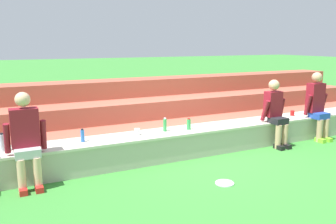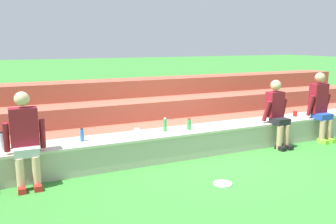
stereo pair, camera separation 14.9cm
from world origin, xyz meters
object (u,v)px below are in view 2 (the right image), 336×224
person_left_of_center (25,137)px  water_bottle_near_left (189,124)px  plastic_cup_middle (295,114)px  water_bottle_mid_left (82,135)px  water_bottle_center_gap (165,125)px  frisbee (223,184)px  person_center (277,112)px  water_bottle_near_right (2,141)px  plastic_cup_left_end (137,132)px  person_right_of_center (320,105)px

person_left_of_center → water_bottle_near_left: size_ratio=6.49×
person_left_of_center → plastic_cup_middle: bearing=3.8°
person_left_of_center → water_bottle_mid_left: (0.84, 0.32, -0.14)m
water_bottle_center_gap → frisbee: water_bottle_center_gap is taller
person_center → frisbee: size_ratio=4.80×
water_bottle_near_right → frisbee: water_bottle_near_right is taller
plastic_cup_middle → frisbee: plastic_cup_middle is taller
water_bottle_near_left → water_bottle_near_right: water_bottle_near_right is taller
water_bottle_center_gap → plastic_cup_left_end: water_bottle_center_gap is taller
plastic_cup_middle → person_center: bearing=-157.1°
plastic_cup_middle → frisbee: bearing=-151.8°
plastic_cup_left_end → plastic_cup_middle: size_ratio=1.01×
water_bottle_near_right → plastic_cup_middle: 5.57m
water_bottle_center_gap → water_bottle_near_left: 0.44m
water_bottle_near_left → frisbee: water_bottle_near_left is taller
person_center → water_bottle_center_gap: (-2.22, 0.32, -0.10)m
water_bottle_center_gap → water_bottle_near_right: (-2.57, -0.00, 0.01)m
person_right_of_center → water_bottle_mid_left: bearing=176.2°
plastic_cup_left_end → plastic_cup_middle: plastic_cup_left_end is taller
water_bottle_near_right → water_bottle_mid_left: bearing=-1.2°
person_left_of_center → water_bottle_near_right: person_left_of_center is taller
person_right_of_center → water_bottle_center_gap: 3.34m
water_bottle_near_left → plastic_cup_left_end: size_ratio=1.88×
water_bottle_near_left → plastic_cup_left_end: bearing=177.2°
person_right_of_center → water_bottle_near_right: bearing=176.7°
person_left_of_center → person_right_of_center: person_right_of_center is taller
water_bottle_near_left → frisbee: bearing=-98.3°
water_bottle_near_left → person_left_of_center: bearing=-174.3°
water_bottle_mid_left → plastic_cup_left_end: (0.91, 0.00, -0.04)m
frisbee → water_bottle_center_gap: bearing=98.8°
water_bottle_mid_left → water_bottle_center_gap: bearing=1.1°
person_center → plastic_cup_middle: person_center is taller
person_left_of_center → plastic_cup_left_end: bearing=10.3°
water_bottle_near_left → plastic_cup_left_end: water_bottle_near_left is taller
person_left_of_center → water_bottle_near_right: size_ratio=4.99×
plastic_cup_middle → person_right_of_center: bearing=-47.0°
person_left_of_center → water_bottle_center_gap: person_left_of_center is taller
person_left_of_center → plastic_cup_middle: (5.27, 0.35, -0.19)m
plastic_cup_left_end → water_bottle_center_gap: bearing=2.5°
person_center → water_bottle_near_left: size_ratio=6.27×
person_left_of_center → plastic_cup_middle: 5.29m
person_left_of_center → frisbee: (2.51, -1.13, -0.70)m
water_bottle_mid_left → water_bottle_near_right: size_ratio=0.78×
person_left_of_center → person_center: bearing=0.3°
water_bottle_mid_left → plastic_cup_middle: size_ratio=1.94×
plastic_cup_middle → frisbee: size_ratio=0.40×
frisbee → person_center: bearing=30.1°
water_bottle_mid_left → water_bottle_near_left: size_ratio=1.02×
person_left_of_center → frisbee: person_left_of_center is taller
water_bottle_center_gap → person_right_of_center: bearing=-5.8°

